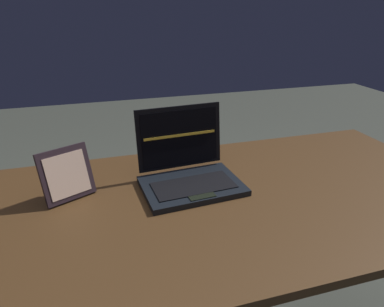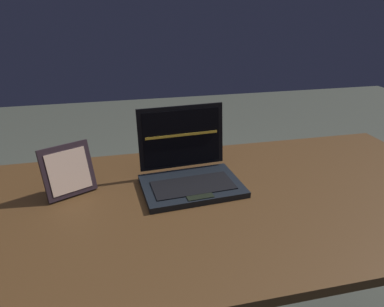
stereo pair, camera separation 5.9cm
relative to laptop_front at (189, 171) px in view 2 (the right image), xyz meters
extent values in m
cube|color=#452C16|center=(0.05, -0.10, -0.06)|extent=(1.59, 0.75, 0.02)
cylinder|color=black|center=(0.80, 0.22, -0.43)|extent=(0.05, 0.05, 0.72)
cube|color=black|center=(0.00, -0.03, -0.04)|extent=(0.31, 0.23, 0.02)
cube|color=black|center=(0.00, -0.05, -0.03)|extent=(0.25, 0.13, 0.00)
cube|color=black|center=(0.01, -0.11, -0.03)|extent=(0.08, 0.04, 0.00)
cube|color=black|center=(-0.01, 0.08, 0.08)|extent=(0.28, 0.05, 0.20)
cube|color=black|center=(-0.01, 0.07, 0.08)|extent=(0.25, 0.04, 0.17)
cube|color=yellow|center=(-0.01, 0.07, 0.09)|extent=(0.23, 0.02, 0.01)
cube|color=black|center=(-0.35, 0.02, 0.03)|extent=(0.15, 0.11, 0.15)
cube|color=beige|center=(-0.35, 0.01, 0.03)|extent=(0.12, 0.08, 0.12)
cube|color=black|center=(-0.36, 0.04, -0.03)|extent=(0.02, 0.02, 0.03)
camera|label=1|loc=(-0.26, -0.90, 0.47)|focal=32.04mm
camera|label=2|loc=(-0.20, -0.92, 0.47)|focal=32.04mm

